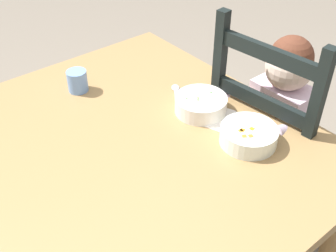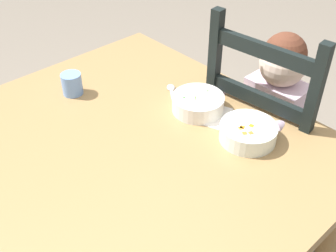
% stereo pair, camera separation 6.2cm
% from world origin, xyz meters
% --- Properties ---
extents(dining_table, '(1.20, 1.02, 0.71)m').
position_xyz_m(dining_table, '(0.00, 0.00, 0.62)').
color(dining_table, '#9D794B').
rests_on(dining_table, ground).
extents(dining_chair, '(0.46, 0.46, 1.02)m').
position_xyz_m(dining_chair, '(0.13, 0.55, 0.46)').
color(dining_chair, black).
rests_on(dining_chair, ground).
extents(child_figure, '(0.32, 0.31, 0.93)m').
position_xyz_m(child_figure, '(0.13, 0.55, 0.61)').
color(child_figure, silver).
rests_on(child_figure, ground).
extents(bowl_of_peas, '(0.18, 0.18, 0.06)m').
position_xyz_m(bowl_of_peas, '(0.02, 0.26, 0.74)').
color(bowl_of_peas, white).
rests_on(bowl_of_peas, dining_table).
extents(bowl_of_carrots, '(0.18, 0.18, 0.06)m').
position_xyz_m(bowl_of_carrots, '(0.24, 0.26, 0.74)').
color(bowl_of_carrots, white).
rests_on(bowl_of_carrots, dining_table).
extents(spoon, '(0.12, 0.10, 0.01)m').
position_xyz_m(spoon, '(-0.13, 0.27, 0.71)').
color(spoon, silver).
rests_on(spoon, dining_table).
extents(drinking_cup, '(0.07, 0.07, 0.08)m').
position_xyz_m(drinking_cup, '(-0.37, -0.00, 0.75)').
color(drinking_cup, '#709CE4').
rests_on(drinking_cup, dining_table).
extents(paper_napkin, '(0.19, 0.18, 0.00)m').
position_xyz_m(paper_napkin, '(0.05, 0.27, 0.71)').
color(paper_napkin, white).
rests_on(paper_napkin, dining_table).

